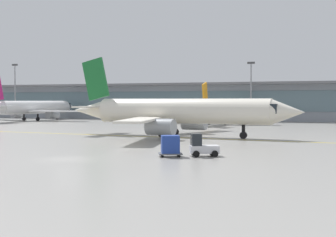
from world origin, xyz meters
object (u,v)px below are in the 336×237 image
object	(u,v)px
gate_airplane_0	(35,108)
gate_airplane_1	(218,112)
apron_light_mast_0	(15,89)
apron_light_mast_1	(251,89)
taxiing_regional_jet	(179,112)
baggage_tug	(202,147)
cargo_dolly_lead	(170,145)

from	to	relation	value
gate_airplane_0	gate_airplane_1	xyz separation A→B (m)	(48.46, -2.65, -0.65)
apron_light_mast_0	apron_light_mast_1	xyz separation A→B (m)	(67.17, 1.25, -0.57)
apron_light_mast_0	apron_light_mast_1	bearing A→B (deg)	1.07
apron_light_mast_1	gate_airplane_1	bearing A→B (deg)	-105.90
apron_light_mast_0	taxiing_regional_jet	bearing A→B (deg)	-36.70
baggage_tug	apron_light_mast_0	xyz separation A→B (m)	(-75.97, 71.46, 7.53)
gate_airplane_1	apron_light_mast_0	distance (m)	64.65
taxiing_regional_jet	apron_light_mast_1	size ratio (longest dim) A/B	2.46
taxiing_regional_jet	baggage_tug	size ratio (longest dim) A/B	11.96
taxiing_regional_jet	gate_airplane_1	bearing A→B (deg)	99.33
gate_airplane_1	apron_light_mast_0	xyz separation A→B (m)	(-62.94, 13.60, 5.82)
apron_light_mast_0	cargo_dolly_lead	bearing A→B (deg)	-44.75
baggage_tug	cargo_dolly_lead	size ratio (longest dim) A/B	1.14
apron_light_mast_0	apron_light_mast_1	distance (m)	67.18
apron_light_mast_1	taxiing_regional_jet	bearing A→B (deg)	-91.01
apron_light_mast_0	apron_light_mast_1	world-z (taller)	apron_light_mast_0
gate_airplane_0	apron_light_mast_1	world-z (taller)	apron_light_mast_1
apron_light_mast_0	apron_light_mast_1	size ratio (longest dim) A/B	1.08
gate_airplane_1	taxiing_regional_jet	bearing A→B (deg)	-174.28
gate_airplane_0	gate_airplane_1	world-z (taller)	gate_airplane_0
baggage_tug	apron_light_mast_1	bearing A→B (deg)	71.58
taxiing_regional_jet	baggage_tug	distance (m)	24.23
gate_airplane_0	taxiing_regional_jet	distance (m)	64.51
cargo_dolly_lead	gate_airplane_0	bearing A→B (deg)	108.31
gate_airplane_1	cargo_dolly_lead	size ratio (longest dim) A/B	10.13
gate_airplane_0	cargo_dolly_lead	xyz separation A→B (m)	(58.87, -61.75, -2.20)
gate_airplane_0	cargo_dolly_lead	size ratio (longest dim) A/B	12.71
baggage_tug	taxiing_regional_jet	bearing A→B (deg)	88.40
gate_airplane_1	apron_light_mast_0	size ratio (longest dim) A/B	1.69
cargo_dolly_lead	apron_light_mast_1	bearing A→B (deg)	69.45
taxiing_regional_jet	apron_light_mast_0	world-z (taller)	apron_light_mast_0
gate_airplane_0	baggage_tug	bearing A→B (deg)	-129.14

